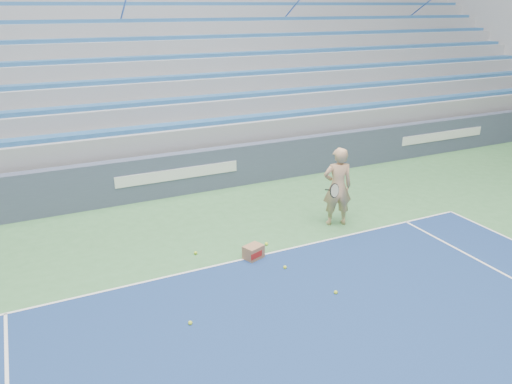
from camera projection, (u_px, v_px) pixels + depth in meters
sponsor_barrier at (177, 174)px, 12.80m from camera, size 30.00×0.32×1.10m
bleachers at (123, 76)px, 16.98m from camera, size 31.00×9.15×7.30m
tennis_player at (337, 187)px, 10.92m from camera, size 0.98×0.92×1.78m
ball_box at (253, 252)px, 9.66m from camera, size 0.43×0.39×0.27m
tennis_ball_0 at (190, 323)px, 7.68m from camera, size 0.07×0.07×0.07m
tennis_ball_1 at (266, 244)px, 10.22m from camera, size 0.07×0.07×0.07m
tennis_ball_2 at (336, 292)px, 8.49m from camera, size 0.07×0.07×0.07m
tennis_ball_3 at (196, 253)px, 9.84m from camera, size 0.07×0.07×0.07m
tennis_ball_4 at (285, 267)px, 9.30m from camera, size 0.07×0.07×0.07m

